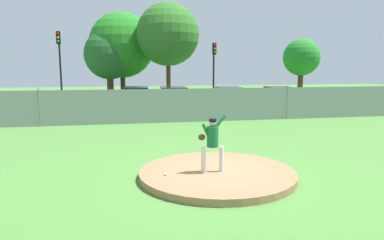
# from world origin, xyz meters

# --- Properties ---
(ground_plane) EXTENTS (80.00, 80.00, 0.00)m
(ground_plane) POSITION_xyz_m (0.00, 6.00, 0.00)
(ground_plane) COLOR #4C8438
(asphalt_strip) EXTENTS (44.00, 7.00, 0.01)m
(asphalt_strip) POSITION_xyz_m (0.00, 14.50, 0.00)
(asphalt_strip) COLOR #2B2B2D
(asphalt_strip) RESTS_ON ground_plane
(pitchers_mound) EXTENTS (4.45, 4.45, 0.19)m
(pitchers_mound) POSITION_xyz_m (0.00, 0.00, 0.10)
(pitchers_mound) COLOR #99704C
(pitchers_mound) RESTS_ON ground_plane
(pitcher_youth) EXTENTS (0.78, 0.32, 1.63)m
(pitcher_youth) POSITION_xyz_m (-0.18, -0.09, 1.13)
(pitcher_youth) COLOR silver
(pitcher_youth) RESTS_ON pitchers_mound
(baseball) EXTENTS (0.07, 0.07, 0.07)m
(baseball) POSITION_xyz_m (-1.51, -0.18, 0.23)
(baseball) COLOR white
(baseball) RESTS_ON pitchers_mound
(chainlink_fence) EXTENTS (34.75, 0.07, 1.99)m
(chainlink_fence) POSITION_xyz_m (0.00, 10.00, 0.95)
(chainlink_fence) COLOR gray
(chainlink_fence) RESTS_ON ground_plane
(parked_car_burgundy) EXTENTS (2.03, 4.34, 1.69)m
(parked_car_burgundy) POSITION_xyz_m (4.63, 14.29, 0.80)
(parked_car_burgundy) COLOR maroon
(parked_car_burgundy) RESTS_ON ground_plane
(parked_car_charcoal) EXTENTS (1.87, 4.71, 1.65)m
(parked_car_charcoal) POSITION_xyz_m (8.40, 14.09, 0.79)
(parked_car_charcoal) COLOR #232328
(parked_car_charcoal) RESTS_ON ground_plane
(parked_car_slate) EXTENTS (2.05, 4.26, 1.75)m
(parked_car_slate) POSITION_xyz_m (-1.79, 14.41, 0.83)
(parked_car_slate) COLOR slate
(parked_car_slate) RESTS_ON ground_plane
(parked_car_champagne) EXTENTS (2.09, 4.36, 1.69)m
(parked_car_champagne) POSITION_xyz_m (0.79, 14.92, 0.80)
(parked_car_champagne) COLOR tan
(parked_car_champagne) RESTS_ON ground_plane
(traffic_light_near) EXTENTS (0.28, 0.46, 5.63)m
(traffic_light_near) POSITION_xyz_m (-7.19, 18.38, 3.80)
(traffic_light_near) COLOR black
(traffic_light_near) RESTS_ON ground_plane
(traffic_light_far) EXTENTS (0.28, 0.46, 4.93)m
(traffic_light_far) POSITION_xyz_m (4.55, 18.33, 3.37)
(traffic_light_far) COLOR black
(traffic_light_far) RESTS_ON ground_plane
(tree_broad_right) EXTENTS (4.48, 4.48, 6.40)m
(tree_broad_right) POSITION_xyz_m (-3.81, 23.48, 4.13)
(tree_broad_right) COLOR #4C331E
(tree_broad_right) RESTS_ON ground_plane
(tree_bushy_near) EXTENTS (5.97, 5.97, 8.00)m
(tree_bushy_near) POSITION_xyz_m (-2.69, 24.21, 5.00)
(tree_bushy_near) COLOR #4C331E
(tree_bushy_near) RESTS_ON ground_plane
(tree_slender_far) EXTENTS (5.37, 5.37, 8.49)m
(tree_slender_far) POSITION_xyz_m (1.23, 21.28, 5.79)
(tree_slender_far) COLOR #4C331E
(tree_slender_far) RESTS_ON ground_plane
(tree_leaning_west) EXTENTS (3.68, 3.68, 5.83)m
(tree_leaning_west) POSITION_xyz_m (14.99, 23.80, 3.95)
(tree_leaning_west) COLOR #4C331E
(tree_leaning_west) RESTS_ON ground_plane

